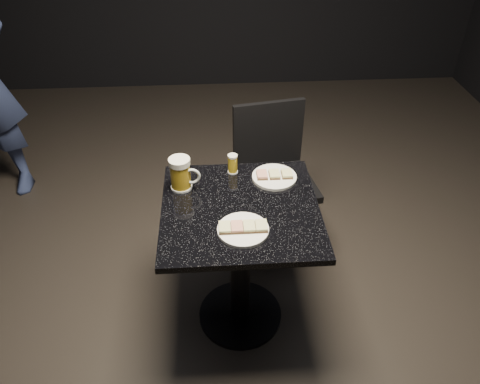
# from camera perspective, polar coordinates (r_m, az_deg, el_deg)

# --- Properties ---
(floor) EXTENTS (6.00, 6.00, 0.00)m
(floor) POSITION_cam_1_polar(r_m,az_deg,el_deg) (2.61, 0.03, -14.79)
(floor) COLOR black
(floor) RESTS_ON ground
(plate_large) EXTENTS (0.22, 0.22, 0.01)m
(plate_large) POSITION_cam_1_polar(r_m,az_deg,el_deg) (1.95, 0.38, -4.62)
(plate_large) COLOR white
(plate_large) RESTS_ON table
(plate_small) EXTENTS (0.21, 0.21, 0.01)m
(plate_small) POSITION_cam_1_polar(r_m,az_deg,el_deg) (2.25, 4.20, 1.83)
(plate_small) COLOR white
(plate_small) RESTS_ON table
(table) EXTENTS (0.70, 0.70, 0.75)m
(table) POSITION_cam_1_polar(r_m,az_deg,el_deg) (2.23, 0.03, -6.72)
(table) COLOR black
(table) RESTS_ON floor
(beer_mug) EXTENTS (0.14, 0.10, 0.16)m
(beer_mug) POSITION_cam_1_polar(r_m,az_deg,el_deg) (2.16, -7.20, 2.24)
(beer_mug) COLOR silver
(beer_mug) RESTS_ON table
(beer_tumbler) EXTENTS (0.05, 0.05, 0.10)m
(beer_tumbler) POSITION_cam_1_polar(r_m,az_deg,el_deg) (2.26, -0.90, 3.46)
(beer_tumbler) COLOR silver
(beer_tumbler) RESTS_ON table
(chair) EXTENTS (0.49, 0.49, 0.88)m
(chair) POSITION_cam_1_polar(r_m,az_deg,el_deg) (2.75, 4.05, 2.69)
(chair) COLOR black
(chair) RESTS_ON floor
(canapes_on_plate_large) EXTENTS (0.20, 0.07, 0.02)m
(canapes_on_plate_large) POSITION_cam_1_polar(r_m,az_deg,el_deg) (1.94, 0.38, -4.26)
(canapes_on_plate_large) COLOR #4C3521
(canapes_on_plate_large) RESTS_ON plate_large
(canapes_on_plate_small) EXTENTS (0.17, 0.07, 0.02)m
(canapes_on_plate_small) POSITION_cam_1_polar(r_m,az_deg,el_deg) (2.24, 4.22, 2.17)
(canapes_on_plate_small) COLOR #4C3521
(canapes_on_plate_small) RESTS_ON plate_small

